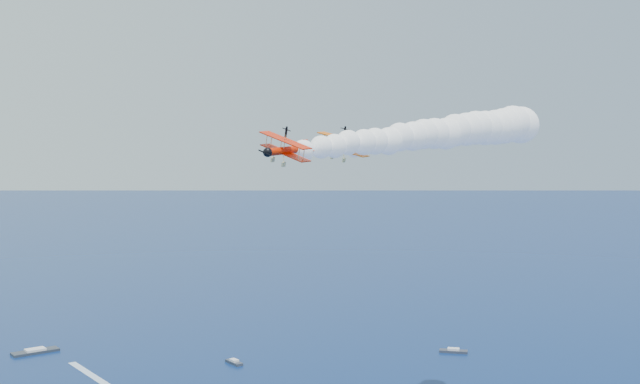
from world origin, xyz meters
TOP-DOWN VIEW (x-y plane):
  - biplane_lead at (20.57, 41.87)m, footprint 11.27×12.76m
  - biplane_trail at (-3.72, 18.12)m, footprint 8.44×9.96m
  - smoke_trail_lead at (46.42, 51.81)m, footprint 57.28×40.98m
  - smoke_trail_trail at (23.30, 24.21)m, footprint 56.69×28.48m

SIDE VIEW (x-z plane):
  - biplane_trail at x=-3.72m, z-range 54.15..61.14m
  - biplane_lead at x=20.57m, z-range 53.74..61.90m
  - smoke_trail_trail at x=23.30m, z-range 54.60..64.87m
  - smoke_trail_lead at x=46.42m, z-range 54.77..65.05m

